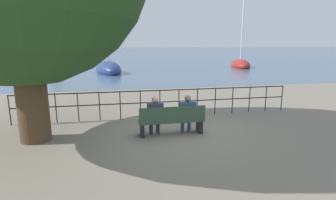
% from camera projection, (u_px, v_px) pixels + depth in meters
% --- Properties ---
extents(ground_plane, '(1000.00, 1000.00, 0.00)m').
position_uv_depth(ground_plane, '(171.00, 134.00, 8.00)').
color(ground_plane, gray).
extents(harbor_water, '(600.00, 300.00, 0.01)m').
position_uv_depth(harbor_water, '(115.00, 50.00, 159.86)').
color(harbor_water, '#47607A').
rests_on(harbor_water, ground_plane).
extents(park_bench, '(1.99, 0.45, 0.90)m').
position_uv_depth(park_bench, '(172.00, 121.00, 7.85)').
color(park_bench, '#334C38').
rests_on(park_bench, ground_plane).
extents(seated_person_left, '(0.46, 0.35, 1.21)m').
position_uv_depth(seated_person_left, '(155.00, 114.00, 7.77)').
color(seated_person_left, '#2D3347').
rests_on(seated_person_left, ground_plane).
extents(seated_person_right, '(0.48, 0.35, 1.20)m').
position_uv_depth(seated_person_right, '(187.00, 112.00, 7.97)').
color(seated_person_right, navy).
rests_on(seated_person_right, ground_plane).
extents(promenade_railing, '(10.27, 0.04, 1.05)m').
position_uv_depth(promenade_railing, '(160.00, 99.00, 9.75)').
color(promenade_railing, black).
rests_on(promenade_railing, ground_plane).
extents(sailboat_0, '(3.20, 5.37, 10.77)m').
position_uv_depth(sailboat_0, '(240.00, 65.00, 31.75)').
color(sailboat_0, maroon).
rests_on(sailboat_0, ground_plane).
extents(sailboat_2, '(3.33, 6.14, 7.55)m').
position_uv_depth(sailboat_2, '(108.00, 69.00, 25.54)').
color(sailboat_2, navy).
rests_on(sailboat_2, ground_plane).
extents(harbor_lighthouse, '(6.30, 6.30, 23.00)m').
position_uv_depth(harbor_lighthouse, '(49.00, 24.00, 102.85)').
color(harbor_lighthouse, white).
rests_on(harbor_lighthouse, ground_plane).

